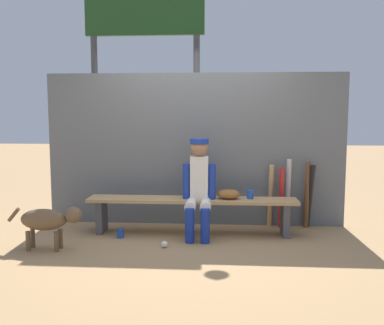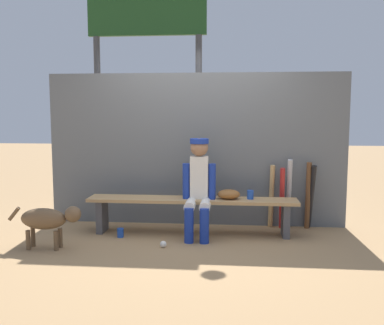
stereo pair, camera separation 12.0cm
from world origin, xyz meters
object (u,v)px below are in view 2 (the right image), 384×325
object	(u,v)px
bat_aluminum_red	(282,198)
scoreboard	(151,44)
bat_wood_tan	(271,196)
cup_on_bench	(250,195)
bat_wood_dark	(308,196)
bat_aluminum_black	(311,197)
baseball_glove	(229,194)
dugout_bench	(192,206)
player_seated	(199,184)
cup_on_ground	(120,233)
dog	(48,219)
baseball	(163,244)
bat_aluminum_silver	(289,194)

from	to	relation	value
bat_aluminum_red	scoreboard	world-z (taller)	scoreboard
bat_wood_tan	cup_on_bench	distance (m)	0.50
bat_wood_tan	bat_wood_dark	size ratio (longest dim) A/B	0.94
bat_aluminum_black	bat_aluminum_red	bearing A→B (deg)	-172.80
bat_wood_tan	scoreboard	size ratio (longest dim) A/B	0.23
baseball_glove	bat_wood_tan	distance (m)	0.70
dugout_bench	bat_wood_tan	world-z (taller)	bat_wood_tan
player_seated	scoreboard	bearing A→B (deg)	118.81
scoreboard	cup_on_ground	bearing A→B (deg)	-93.04
bat_aluminum_black	cup_on_ground	distance (m)	2.48
dugout_bench	bat_aluminum_black	size ratio (longest dim) A/B	3.04
dugout_bench	baseball_glove	bearing A→B (deg)	0.00
dugout_bench	cup_on_bench	world-z (taller)	cup_on_bench
bat_wood_tan	dog	world-z (taller)	bat_wood_tan
bat_wood_dark	baseball	xyz separation A→B (m)	(-1.75, -0.95, -0.41)
bat_wood_tan	bat_aluminum_black	bearing A→B (deg)	-4.13
player_seated	cup_on_ground	world-z (taller)	player_seated
baseball	cup_on_bench	world-z (taller)	cup_on_bench
bat_wood_tan	dugout_bench	bearing A→B (deg)	-157.91
bat_aluminum_red	cup_on_ground	size ratio (longest dim) A/B	7.42
bat_aluminum_red	dog	bearing A→B (deg)	-158.17
dugout_bench	bat_aluminum_red	size ratio (longest dim) A/B	3.19
bat_wood_dark	cup_on_ground	world-z (taller)	bat_wood_dark
dog	cup_on_ground	bearing A→B (deg)	36.97
dog	bat_wood_tan	bearing A→B (deg)	24.40
bat_aluminum_silver	bat_aluminum_black	distance (m)	0.28
bat_aluminum_silver	dog	world-z (taller)	bat_aluminum_silver
baseball	dugout_bench	bearing A→B (deg)	65.01
baseball_glove	bat_aluminum_red	size ratio (longest dim) A/B	0.34
baseball_glove	bat_aluminum_black	size ratio (longest dim) A/B	0.33
dugout_bench	baseball	xyz separation A→B (m)	(-0.27, -0.58, -0.32)
dugout_bench	player_seated	world-z (taller)	player_seated
cup_on_bench	dugout_bench	bearing A→B (deg)	-178.43
bat_aluminum_silver	player_seated	bearing A→B (deg)	-155.94
bat_aluminum_red	cup_on_ground	xyz separation A→B (m)	(-2.00, -0.56, -0.35)
bat_wood_dark	bat_aluminum_black	distance (m)	0.05
bat_aluminum_red	dog	distance (m)	2.89
bat_aluminum_black	scoreboard	xyz separation A→B (m)	(-2.29, 1.08, 2.14)
bat_aluminum_red	dog	size ratio (longest dim) A/B	0.97
bat_aluminum_silver	baseball	size ratio (longest dim) A/B	12.46
baseball	cup_on_ground	distance (m)	0.68
dugout_bench	cup_on_bench	xyz separation A→B (m)	(0.72, 0.02, 0.15)
bat_wood_tan	bat_aluminum_red	world-z (taller)	bat_wood_tan
player_seated	bat_wood_tan	xyz separation A→B (m)	(0.92, 0.52, -0.23)
player_seated	bat_aluminum_silver	xyz separation A→B (m)	(1.15, 0.51, -0.19)
player_seated	baseball_glove	size ratio (longest dim) A/B	4.29
baseball_glove	cup_on_ground	bearing A→B (deg)	-169.89
bat_wood_tan	dog	size ratio (longest dim) A/B	0.99
dugout_bench	cup_on_ground	xyz separation A→B (m)	(-0.86, -0.23, -0.30)
scoreboard	dog	size ratio (longest dim) A/B	4.36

